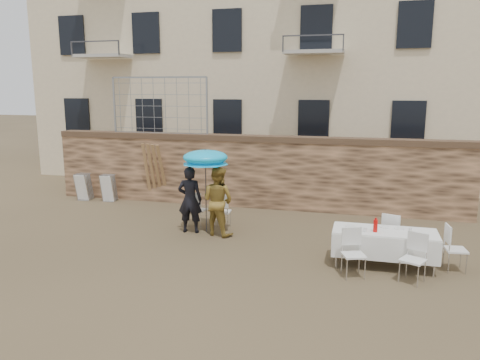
% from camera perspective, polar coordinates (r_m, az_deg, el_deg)
% --- Properties ---
extents(ground, '(80.00, 80.00, 0.00)m').
position_cam_1_polar(ground, '(10.24, -5.40, -9.95)').
color(ground, brown).
rests_on(ground, ground).
extents(stone_wall, '(13.00, 0.50, 2.20)m').
position_cam_1_polar(stone_wall, '(14.57, 1.29, 1.00)').
color(stone_wall, brown).
rests_on(stone_wall, ground).
extents(chain_link_fence, '(3.20, 0.06, 1.80)m').
position_cam_1_polar(chain_link_fence, '(15.33, -9.78, 8.88)').
color(chain_link_fence, gray).
rests_on(chain_link_fence, stone_wall).
extents(man_suit, '(0.67, 0.47, 1.72)m').
position_cam_1_polar(man_suit, '(12.04, -6.12, -2.41)').
color(man_suit, black).
rests_on(man_suit, ground).
extents(woman_dress, '(1.02, 0.90, 1.76)m').
position_cam_1_polar(woman_dress, '(11.80, -2.71, -2.55)').
color(woman_dress, gold).
rests_on(woman_dress, ground).
extents(umbrella, '(1.18, 1.18, 2.01)m').
position_cam_1_polar(umbrella, '(11.80, -4.24, 2.47)').
color(umbrella, '#3F3F44').
rests_on(umbrella, ground).
extents(couple_chair_left, '(0.54, 0.54, 0.96)m').
position_cam_1_polar(couple_chair_left, '(12.64, -5.20, -3.52)').
color(couple_chair_left, white).
rests_on(couple_chair_left, ground).
extents(couple_chair_right, '(0.51, 0.51, 0.96)m').
position_cam_1_polar(couple_chair_right, '(12.42, -2.16, -3.75)').
color(couple_chair_right, white).
rests_on(couple_chair_right, ground).
extents(banquet_table, '(2.10, 0.85, 0.78)m').
position_cam_1_polar(banquet_table, '(10.21, 17.24, -6.14)').
color(banquet_table, white).
rests_on(banquet_table, ground).
extents(soda_bottle, '(0.09, 0.09, 0.26)m').
position_cam_1_polar(soda_bottle, '(10.01, 16.19, -5.38)').
color(soda_bottle, red).
rests_on(soda_bottle, banquet_table).
extents(table_chair_front_left, '(0.61, 0.61, 0.96)m').
position_cam_1_polar(table_chair_front_left, '(9.56, 13.70, -8.72)').
color(table_chair_front_left, white).
rests_on(table_chair_front_left, ground).
extents(table_chair_front_right, '(0.65, 0.65, 0.96)m').
position_cam_1_polar(table_chair_front_right, '(9.62, 20.34, -9.00)').
color(table_chair_front_right, white).
rests_on(table_chair_front_right, ground).
extents(table_chair_back, '(0.60, 0.60, 0.96)m').
position_cam_1_polar(table_chair_back, '(11.06, 18.05, -6.21)').
color(table_chair_back, white).
rests_on(table_chair_back, ground).
extents(table_chair_side, '(0.54, 0.54, 0.96)m').
position_cam_1_polar(table_chair_side, '(10.54, 24.82, -7.57)').
color(table_chair_side, white).
rests_on(table_chair_side, ground).
extents(chair_stack_left, '(0.46, 0.47, 0.92)m').
position_cam_1_polar(chair_stack_left, '(16.46, -18.19, -0.65)').
color(chair_stack_left, white).
rests_on(chair_stack_left, ground).
extents(chair_stack_right, '(0.46, 0.40, 0.92)m').
position_cam_1_polar(chair_stack_right, '(15.99, -15.48, -0.82)').
color(chair_stack_right, white).
rests_on(chair_stack_right, ground).
extents(wood_planks, '(0.70, 0.20, 2.00)m').
position_cam_1_polar(wood_planks, '(15.21, -10.24, 0.88)').
color(wood_planks, '#A37749').
rests_on(wood_planks, ground).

